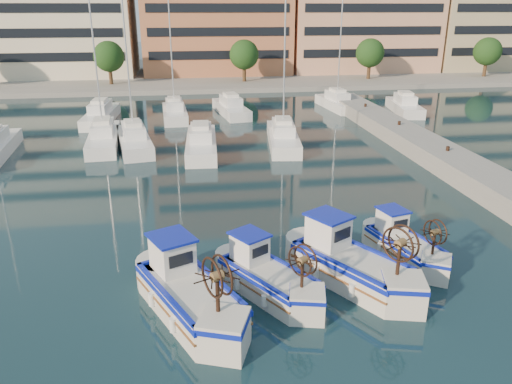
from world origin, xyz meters
The scene contains 8 objects.
ground centered at (0.00, 0.00, 0.00)m, with size 300.00×300.00×0.00m, color #18353F.
quay centered at (13.00, 8.00, 0.60)m, with size 3.00×60.00×1.20m, color gray.
waterfront centered at (9.23, 65.04, 11.10)m, with size 180.00×40.00×25.60m.
yacht_marina centered at (-3.18, 27.35, 0.53)m, with size 39.99×23.30×11.50m.
fishing_boat_a centered at (-4.78, -0.89, 0.90)m, with size 4.01×5.39×3.25m.
fishing_boat_b centered at (-1.79, 0.05, 0.75)m, with size 3.71×4.48×2.73m.
fishing_boat_c centered at (1.59, 0.37, 0.88)m, with size 4.33×5.28×3.21m.
fishing_boat_d centered at (4.59, 1.95, 0.69)m, with size 2.55×4.14×2.51m.
Camera 1 is at (-4.62, -16.44, 10.38)m, focal length 35.00 mm.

